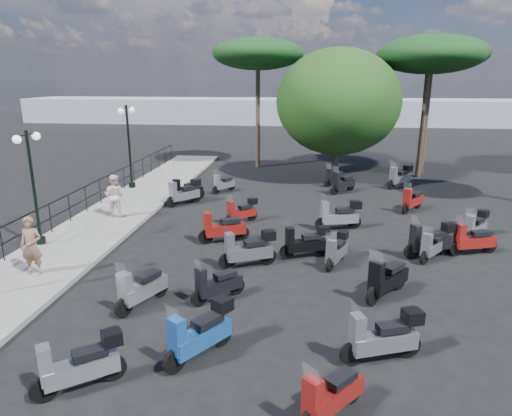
# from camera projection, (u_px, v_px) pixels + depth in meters

# --- Properties ---
(ground) EXTENTS (120.00, 120.00, 0.00)m
(ground) POSITION_uv_depth(u_px,v_px,m) (259.00, 253.00, 15.30)
(ground) COLOR black
(ground) RESTS_ON ground
(sidewalk) EXTENTS (3.00, 30.00, 0.15)m
(sidewalk) POSITION_uv_depth(u_px,v_px,m) (112.00, 217.00, 18.88)
(sidewalk) COLOR #615E5D
(sidewalk) RESTS_ON ground
(railing) EXTENTS (0.04, 26.04, 1.10)m
(railing) POSITION_uv_depth(u_px,v_px,m) (77.00, 199.00, 18.60)
(railing) COLOR black
(railing) RESTS_ON sidewalk
(lamp_post_1) EXTENTS (0.38, 1.14, 3.88)m
(lamp_post_1) POSITION_uv_depth(u_px,v_px,m) (33.00, 181.00, 15.11)
(lamp_post_1) COLOR black
(lamp_post_1) RESTS_ON sidewalk
(lamp_post_2) EXTENTS (0.48, 1.22, 4.19)m
(lamp_post_2) POSITION_uv_depth(u_px,v_px,m) (129.00, 141.00, 23.06)
(lamp_post_2) COLOR black
(lamp_post_2) RESTS_ON sidewalk
(woman) EXTENTS (0.66, 0.46, 1.74)m
(woman) POSITION_uv_depth(u_px,v_px,m) (31.00, 246.00, 13.06)
(woman) COLOR brown
(woman) RESTS_ON sidewalk
(pedestrian_far) EXTENTS (0.87, 0.69, 1.74)m
(pedestrian_far) POSITION_uv_depth(u_px,v_px,m) (114.00, 196.00, 18.59)
(pedestrian_far) COLOR beige
(pedestrian_far) RESTS_ON sidewalk
(scooter_0) EXTENTS (1.49, 1.20, 1.39)m
(scooter_0) POSITION_uv_depth(u_px,v_px,m) (80.00, 365.00, 8.46)
(scooter_0) COLOR black
(scooter_0) RESTS_ON ground
(scooter_1) EXTENTS (0.95, 1.67, 1.43)m
(scooter_1) POSITION_uv_depth(u_px,v_px,m) (141.00, 289.00, 11.57)
(scooter_1) COLOR black
(scooter_1) RESTS_ON ground
(scooter_2) EXTENTS (1.73, 0.99, 1.48)m
(scooter_2) POSITION_uv_depth(u_px,v_px,m) (223.00, 228.00, 16.14)
(scooter_2) COLOR black
(scooter_2) RESTS_ON ground
(scooter_3) EXTENTS (1.35, 1.49, 1.46)m
(scooter_3) POSITION_uv_depth(u_px,v_px,m) (184.00, 193.00, 20.88)
(scooter_3) COLOR black
(scooter_3) RESTS_ON ground
(scooter_4) EXTENTS (1.35, 1.40, 1.46)m
(scooter_4) POSITION_uv_depth(u_px,v_px,m) (187.00, 191.00, 21.45)
(scooter_4) COLOR black
(scooter_4) RESTS_ON ground
(scooter_6) EXTENTS (1.22, 1.61, 1.48)m
(scooter_6) POSITION_uv_depth(u_px,v_px,m) (200.00, 334.00, 9.44)
(scooter_6) COLOR black
(scooter_6) RESTS_ON ground
(scooter_7) EXTENTS (1.26, 1.16, 1.29)m
(scooter_7) POSITION_uv_depth(u_px,v_px,m) (217.00, 285.00, 11.92)
(scooter_7) COLOR black
(scooter_7) RESTS_ON ground
(scooter_8) EXTENTS (1.73, 1.01, 1.48)m
(scooter_8) POSITION_uv_depth(u_px,v_px,m) (248.00, 250.00, 14.02)
(scooter_8) COLOR black
(scooter_8) RESTS_ON ground
(scooter_9) EXTENTS (1.23, 1.19, 1.24)m
(scooter_9) POSITION_uv_depth(u_px,v_px,m) (242.00, 212.00, 18.31)
(scooter_9) COLOR black
(scooter_9) RESTS_ON ground
(scooter_10) EXTENTS (0.99, 1.32, 1.23)m
(scooter_10) POSITION_uv_depth(u_px,v_px,m) (223.00, 184.00, 23.16)
(scooter_10) COLOR black
(scooter_10) RESTS_ON ground
(scooter_11) EXTENTS (1.17, 1.32, 1.32)m
(scooter_11) POSITION_uv_depth(u_px,v_px,m) (331.00, 396.00, 7.74)
(scooter_11) COLOR black
(scooter_11) RESTS_ON ground
(scooter_12) EXTENTS (1.28, 1.52, 1.49)m
(scooter_12) POSITION_uv_depth(u_px,v_px,m) (387.00, 279.00, 12.07)
(scooter_12) COLOR black
(scooter_12) RESTS_ON ground
(scooter_13) EXTENTS (1.62, 0.82, 1.34)m
(scooter_13) POSITION_uv_depth(u_px,v_px,m) (306.00, 243.00, 14.77)
(scooter_13) COLOR black
(scooter_13) RESTS_ON ground
(scooter_14) EXTENTS (1.79, 0.82, 1.46)m
(scooter_14) POSITION_uv_depth(u_px,v_px,m) (339.00, 216.00, 17.47)
(scooter_14) COLOR black
(scooter_14) RESTS_ON ground
(scooter_15) EXTENTS (1.29, 1.44, 1.45)m
(scooter_15) POSITION_uv_depth(u_px,v_px,m) (343.00, 183.00, 23.06)
(scooter_15) COLOR black
(scooter_15) RESTS_ON ground
(scooter_16) EXTENTS (1.73, 0.88, 1.44)m
(scooter_16) POSITION_uv_depth(u_px,v_px,m) (383.00, 338.00, 9.33)
(scooter_16) COLOR black
(scooter_16) RESTS_ON ground
(scooter_17) EXTENTS (1.06, 1.30, 1.26)m
(scooter_17) POSITION_uv_depth(u_px,v_px,m) (432.00, 247.00, 14.60)
(scooter_17) COLOR black
(scooter_17) RESTS_ON ground
(scooter_18) EXTENTS (0.80, 1.49, 1.25)m
(scooter_18) POSITION_uv_depth(u_px,v_px,m) (337.00, 251.00, 14.18)
(scooter_18) COLOR black
(scooter_18) RESTS_ON ground
(scooter_19) EXTENTS (1.14, 1.48, 1.40)m
(scooter_19) POSITION_uv_depth(u_px,v_px,m) (412.00, 201.00, 19.90)
(scooter_19) COLOR black
(scooter_19) RESTS_ON ground
(scooter_20) EXTENTS (1.16, 1.20, 1.25)m
(scooter_20) POSITION_uv_depth(u_px,v_px,m) (335.00, 178.00, 24.61)
(scooter_20) COLOR black
(scooter_20) RESTS_ON ground
(scooter_23) EXTENTS (1.73, 0.95, 1.46)m
(scooter_23) POSITION_uv_depth(u_px,v_px,m) (431.00, 241.00, 14.81)
(scooter_23) COLOR black
(scooter_23) RESTS_ON ground
(scooter_24) EXTENTS (1.69, 0.78, 1.38)m
(scooter_24) POSITION_uv_depth(u_px,v_px,m) (473.00, 241.00, 15.03)
(scooter_24) COLOR black
(scooter_24) RESTS_ON ground
(scooter_25) EXTENTS (1.20, 1.34, 1.31)m
(scooter_25) POSITION_uv_depth(u_px,v_px,m) (475.00, 227.00, 16.40)
(scooter_25) COLOR black
(scooter_25) RESTS_ON ground
(scooter_26) EXTENTS (1.44, 1.45, 1.48)m
(scooter_26) POSITION_uv_depth(u_px,v_px,m) (400.00, 177.00, 24.17)
(scooter_26) COLOR black
(scooter_26) RESTS_ON ground
(broadleaf_tree) EXTENTS (6.84, 6.84, 7.26)m
(broadleaf_tree) POSITION_uv_depth(u_px,v_px,m) (338.00, 102.00, 25.03)
(broadleaf_tree) COLOR #38281E
(broadleaf_tree) RESTS_ON ground
(pine_0) EXTENTS (5.85, 5.85, 7.85)m
(pine_0) POSITION_uv_depth(u_px,v_px,m) (430.00, 56.00, 25.07)
(pine_0) COLOR #38281E
(pine_0) RESTS_ON ground
(pine_1) EXTENTS (6.17, 6.17, 8.04)m
(pine_1) POSITION_uv_depth(u_px,v_px,m) (432.00, 54.00, 26.11)
(pine_1) COLOR #38281E
(pine_1) RESTS_ON ground
(pine_2) EXTENTS (5.63, 5.63, 8.03)m
(pine_2) POSITION_uv_depth(u_px,v_px,m) (258.00, 54.00, 27.96)
(pine_2) COLOR #38281E
(pine_2) RESTS_ON ground
(distant_hills) EXTENTS (70.00, 8.00, 3.00)m
(distant_hills) POSITION_uv_depth(u_px,v_px,m) (298.00, 111.00, 57.83)
(distant_hills) COLOR gray
(distant_hills) RESTS_ON ground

